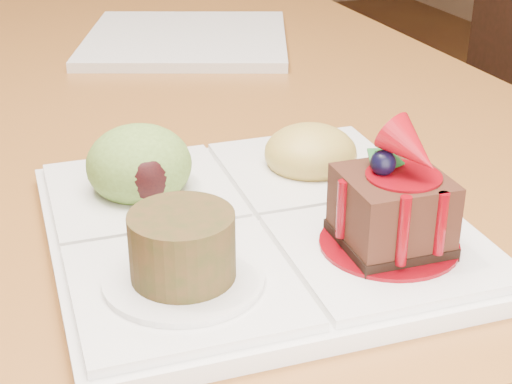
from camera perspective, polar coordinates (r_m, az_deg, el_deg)
name	(u,v)px	position (r m, az deg, el deg)	size (l,w,h in m)	color
chair_right	(476,145)	(1.37, 15.70, 3.29)	(0.44, 0.44, 0.89)	black
sampler_plate	(251,208)	(0.53, -0.34, -1.16)	(0.29, 0.29, 0.11)	silver
second_plate	(187,39)	(1.01, -5.08, 11.02)	(0.25, 0.25, 0.01)	silver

